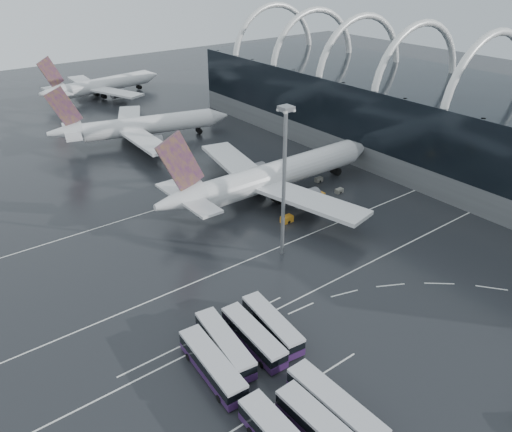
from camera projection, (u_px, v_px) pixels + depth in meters
ground at (325, 276)px, 85.79m from camera, size 420.00×420.00×0.00m
terminal at (446, 121)px, 127.59m from camera, size 42.00×160.00×34.90m
lane_marking_near at (333, 281)px, 84.39m from camera, size 120.00×0.25×0.01m
lane_marking_mid at (280, 247)px, 94.18m from camera, size 120.00×0.25×0.01m
lane_marking_far at (201, 196)px, 113.77m from camera, size 120.00×0.25×0.01m
bus_bay_line_south at (277, 403)px, 61.71m from camera, size 28.00×0.25×0.01m
bus_bay_line_north at (207, 333)px, 72.90m from camera, size 28.00×0.25×0.01m
airliner_main at (272, 177)px, 110.70m from camera, size 59.62×52.54×20.27m
airliner_gate_b at (140, 127)px, 143.66m from camera, size 51.58×45.69×18.09m
airliner_gate_c at (101, 86)px, 187.60m from camera, size 49.44×45.15×17.62m
bus_row_near_a at (212, 365)px, 64.90m from camera, size 4.01×13.51×3.28m
bus_row_near_b at (225, 344)px, 68.37m from camera, size 4.63×13.36×3.22m
bus_row_near_c at (253, 336)px, 69.82m from camera, size 3.65×12.85×3.13m
bus_row_near_d at (272, 324)px, 72.10m from camera, size 4.25×12.85×3.11m
bus_row_far_b at (323, 430)px, 56.19m from camera, size 3.38×13.23×3.24m
bus_row_far_c at (335, 407)px, 58.90m from camera, size 3.49×13.86×3.40m
floodlight_mast at (284, 166)px, 83.96m from camera, size 2.12×2.12×27.64m
gse_cart_belly_a at (319, 196)px, 111.98m from camera, size 2.51×1.48×1.37m
gse_cart_belly_b at (319, 180)px, 120.41m from camera, size 1.90×1.12×1.04m
gse_cart_belly_c at (287, 219)px, 102.39m from camera, size 2.52×1.49×1.38m
gse_cart_belly_d at (339, 191)px, 114.86m from camera, size 1.88×1.11×1.02m
gse_cart_belly_e at (278, 187)px, 116.33m from camera, size 2.17×1.29×1.19m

